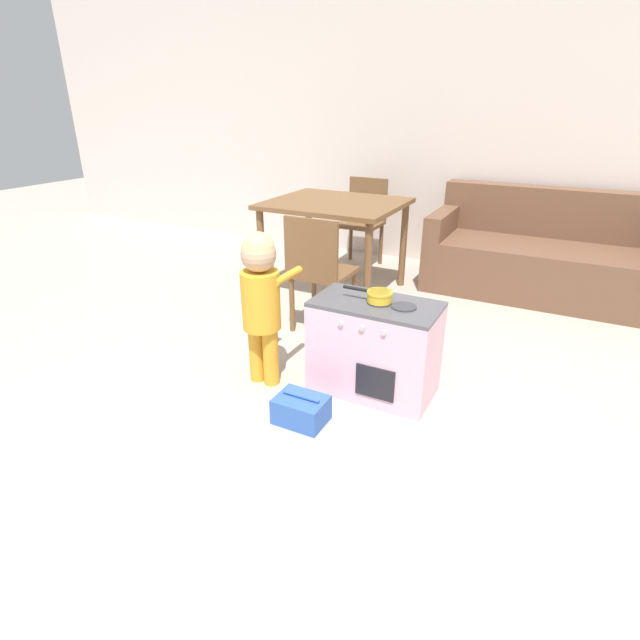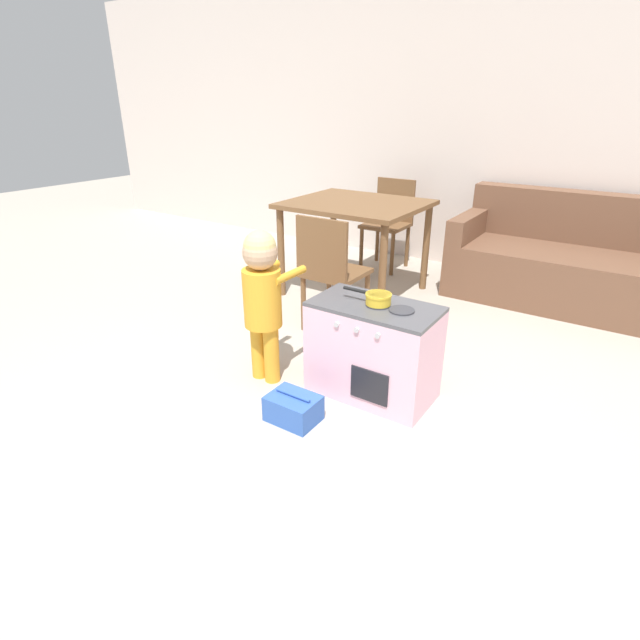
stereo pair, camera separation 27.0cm
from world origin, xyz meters
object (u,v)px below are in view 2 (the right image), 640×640
Objects in this scene: toy_basket at (293,408)px; dining_chair_far at (389,221)px; couch at (573,265)px; dining_table at (356,214)px; toy_pot at (378,298)px; dining_chair_near at (331,271)px; play_kitchen at (373,350)px; child_figure at (262,290)px.

dining_chair_far reaches higher than toy_basket.
toy_basket is 2.69m from couch.
couch reaches higher than dining_table.
toy_pot reaches higher than toy_basket.
toy_pot is at bearing -55.86° from dining_table.
dining_table is (-0.89, 1.32, 0.08)m from toy_pot.
dining_table is 1.27× the size of dining_chair_near.
couch is at bearing 27.05° from dining_table.
dining_table is at bearing 96.40° from dining_chair_far.
dining_chair_far is at bearing 179.79° from couch.
play_kitchen is 0.68m from child_figure.
couch is at bearing 61.79° from child_figure.
toy_pot reaches higher than play_kitchen.
toy_basket is (-0.21, -0.44, -0.20)m from play_kitchen.
child_figure is at bearing -118.21° from couch.
dining_chair_near is (-0.63, 0.56, 0.18)m from play_kitchen.
child_figure is 3.47× the size of toy_basket.
toy_basket is at bearing -67.14° from dining_chair_near.
dining_chair_near reaches higher than toy_pot.
toy_pot is at bearing 2.49° from play_kitchen.
couch is at bearing 50.32° from dining_chair_near.
dining_chair_near is 1.00× the size of dining_chair_far.
child_figure is 2.33m from dining_chair_far.
play_kitchen is at bearing -177.51° from toy_pot.
couch reaches higher than dining_chair_near.
child_figure reaches higher than toy_basket.
toy_pot is (0.01, 0.00, 0.30)m from play_kitchen.
dining_table is at bearing 111.01° from toy_basket.
dining_chair_near is at bearing -71.53° from dining_table.
couch is (1.23, 2.29, -0.25)m from child_figure.
dining_chair_far is (-0.98, 2.10, -0.13)m from toy_pot.
toy_pot is at bearing -41.22° from dining_chair_near.
play_kitchen is 2.19m from couch.
dining_table is (-0.88, 1.32, 0.39)m from play_kitchen.
dining_chair_far is at bearing 115.02° from toy_pot.
child_figure is 0.49× the size of couch.
play_kitchen is at bearing -107.08° from couch.
toy_pot is 0.33× the size of dining_chair_near.
child_figure reaches higher than dining_table.
toy_basket is at bearing -116.04° from toy_pot.
toy_basket is 1.15m from dining_chair_near.
dining_table is at bearing -152.95° from couch.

